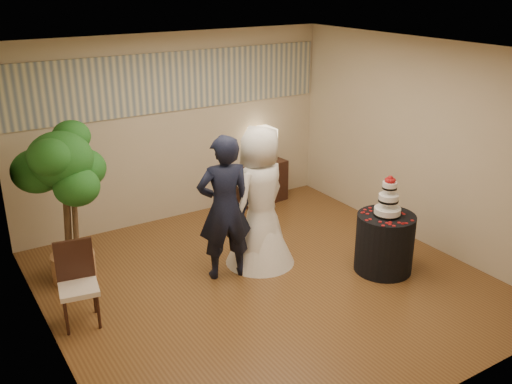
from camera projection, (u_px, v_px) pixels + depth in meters
floor at (266, 283)px, 7.02m from camera, size 5.00×5.00×0.00m
ceiling at (268, 51)px, 6.02m from camera, size 5.00×5.00×0.00m
wall_back at (176, 129)px, 8.50m from camera, size 5.00×0.06×2.80m
wall_front at (438, 264)px, 4.54m from camera, size 5.00×0.06×2.80m
wall_left at (42, 224)px, 5.28m from camera, size 0.06×5.00×2.80m
wall_right at (421, 143)px, 7.76m from camera, size 0.06×5.00×2.80m
mural_border at (174, 82)px, 8.23m from camera, size 4.90×0.02×0.85m
groom at (224, 208)px, 6.88m from camera, size 0.75×0.58×1.83m
bride at (260, 197)px, 7.21m from camera, size 1.17×1.17×1.84m
cake_table at (384, 243)px, 7.20m from camera, size 0.90×0.90×0.76m
wedding_cake at (389, 196)px, 6.97m from camera, size 0.33×0.33×0.52m
console at (262, 183)px, 9.38m from camera, size 0.85×0.46×0.68m
table_lamp at (263, 146)px, 9.16m from camera, size 0.35×0.35×0.58m
ficus_tree at (66, 205)px, 6.77m from camera, size 1.07×1.07×1.99m
side_chair at (78, 286)px, 6.05m from camera, size 0.49×0.51×0.92m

